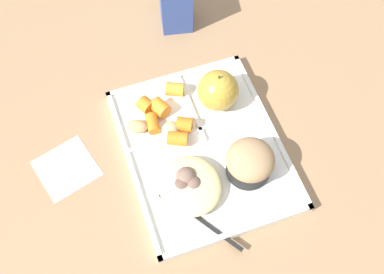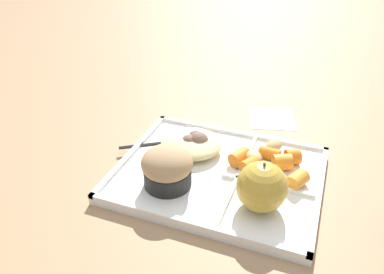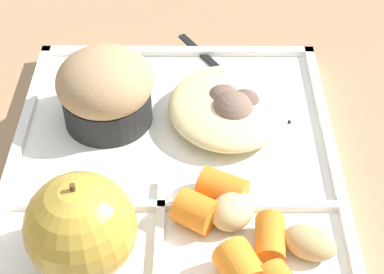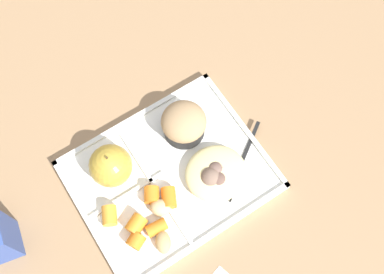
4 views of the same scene
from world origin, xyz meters
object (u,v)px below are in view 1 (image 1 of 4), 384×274
object	(u,v)px
plastic_fork	(194,215)
lunch_tray	(203,149)
green_apple	(218,90)
bran_muffin	(250,162)
milk_carton	(176,5)

from	to	relation	value
plastic_fork	lunch_tray	bearing A→B (deg)	153.33
green_apple	bran_muffin	size ratio (longest dim) A/B	0.98
milk_carton	bran_muffin	bearing A→B (deg)	12.56
bran_muffin	milk_carton	xyz separation A→B (m)	(-0.37, -0.01, 0.01)
plastic_fork	milk_carton	size ratio (longest dim) A/B	1.36
green_apple	milk_carton	size ratio (longest dim) A/B	0.75
lunch_tray	green_apple	world-z (taller)	green_apple
bran_muffin	plastic_fork	xyz separation A→B (m)	(0.05, -0.12, -0.03)
bran_muffin	plastic_fork	size ratio (longest dim) A/B	0.57
green_apple	plastic_fork	world-z (taller)	green_apple
lunch_tray	bran_muffin	distance (m)	0.10
plastic_fork	milk_carton	world-z (taller)	milk_carton
lunch_tray	green_apple	bearing A→B (deg)	144.55
bran_muffin	milk_carton	world-z (taller)	milk_carton
lunch_tray	green_apple	xyz separation A→B (m)	(-0.08, 0.06, 0.04)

